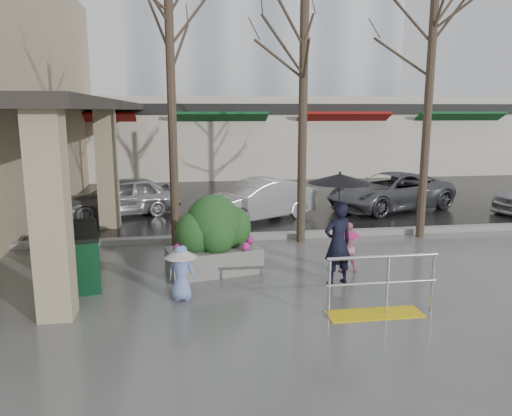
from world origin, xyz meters
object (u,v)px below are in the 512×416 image
object	(u,v)px
child_pink	(346,244)
car_c	(390,191)
handrail	(379,293)
tree_west	(169,34)
news_boxes	(87,254)
tree_midwest	(304,30)
planter	(214,236)
child_blue	(181,267)
car_b	(257,200)
car_a	(121,197)
woman	(339,217)
tree_mideast	(432,49)

from	to	relation	value
child_pink	car_c	world-z (taller)	car_c
handrail	tree_west	world-z (taller)	tree_west
child_pink	news_boxes	xyz separation A→B (m)	(-5.28, 0.28, -0.07)
handrail	tree_midwest	size ratio (longest dim) A/B	0.27
planter	car_c	distance (m)	8.66
handrail	child_pink	world-z (taller)	child_pink
child_blue	planter	size ratio (longest dim) A/B	0.50
tree_west	planter	xyz separation A→B (m)	(0.81, -2.16, -4.30)
car_b	child_blue	bearing A→B (deg)	-48.12
tree_west	child_pink	xyz separation A→B (m)	(3.55, -2.54, -4.48)
car_a	car_b	distance (m)	4.43
child_pink	car_b	world-z (taller)	car_b
handrail	planter	xyz separation A→B (m)	(-2.55, 2.64, 0.41)
tree_west	car_b	size ratio (longest dim) A/B	1.78
handrail	child_pink	bearing A→B (deg)	85.14
tree_midwest	news_boxes	xyz separation A→B (m)	(-4.93, -2.26, -4.70)
child_blue	planter	world-z (taller)	planter
car_a	planter	bearing A→B (deg)	5.43
handrail	tree_midwest	world-z (taller)	tree_midwest
woman	car_b	xyz separation A→B (m)	(-0.66, 5.93, -0.72)
child_blue	tree_west	bearing A→B (deg)	-72.00
tree_midwest	planter	xyz separation A→B (m)	(-2.39, -2.16, -4.45)
child_pink	news_boxes	distance (m)	5.29
tree_mideast	news_boxes	world-z (taller)	tree_mideast
tree_west	woman	size ratio (longest dim) A/B	3.06
planter	car_b	world-z (taller)	planter
tree_mideast	car_c	size ratio (longest dim) A/B	1.43
handrail	child_blue	world-z (taller)	handrail
child_blue	child_pink	bearing A→B (deg)	-146.35
tree_midwest	car_b	distance (m)	5.39
child_blue	car_a	size ratio (longest dim) A/B	0.27
car_a	child_pink	bearing A→B (deg)	21.86
tree_west	car_c	bearing A→B (deg)	26.94
tree_mideast	car_a	world-z (taller)	tree_mideast
tree_west	news_boxes	bearing A→B (deg)	-127.36
tree_west	tree_mideast	world-z (taller)	tree_west
tree_west	woman	world-z (taller)	tree_west
handrail	tree_midwest	bearing A→B (deg)	91.91
child_pink	car_a	xyz separation A→B (m)	(-5.31, 6.53, 0.02)
tree_mideast	car_c	xyz separation A→B (m)	(0.72, 3.67, -4.23)
car_a	car_c	bearing A→B (deg)	70.68
tree_midwest	news_boxes	size ratio (longest dim) A/B	3.57
child_blue	car_b	bearing A→B (deg)	-94.34
handrail	car_c	size ratio (longest dim) A/B	0.42
tree_west	car_c	world-z (taller)	tree_west
handrail	car_b	bearing A→B (deg)	96.71
handrail	car_c	bearing A→B (deg)	65.51
woman	news_boxes	distance (m)	5.03
woman	news_boxes	world-z (taller)	woman
child_blue	car_b	distance (m)	6.76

